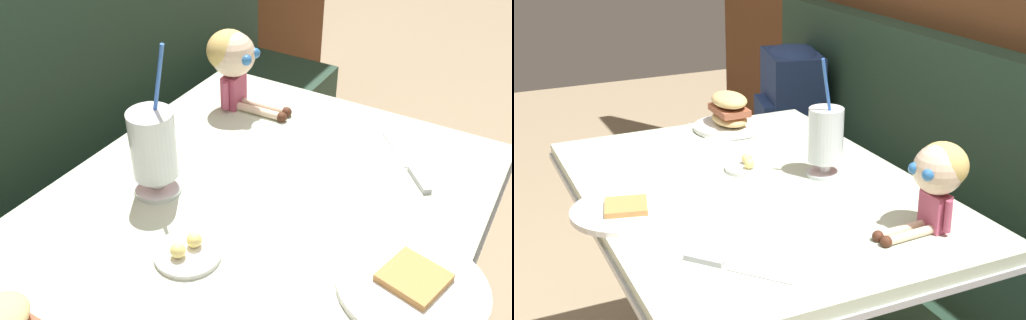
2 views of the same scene
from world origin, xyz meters
TOP-DOWN VIEW (x-y plane):
  - booth_bench at (0.00, 0.81)m, footprint 2.60×0.48m
  - diner_table at (0.00, 0.18)m, footprint 1.11×0.81m
  - toast_plate at (0.01, -0.15)m, footprint 0.25×0.25m
  - milkshake_glass at (0.01, 0.38)m, footprint 0.10×0.10m
  - sandwich_plate at (-0.45, 0.30)m, footprint 0.22×0.22m
  - butter_saucer at (-0.12, 0.21)m, footprint 0.12×0.12m
  - butter_knife at (0.33, -0.05)m, footprint 0.19×0.17m
  - seated_doll at (0.38, 0.43)m, footprint 0.12×0.22m
  - backpack at (-0.97, 0.78)m, footprint 0.34×0.30m

SIDE VIEW (x-z plane):
  - booth_bench at x=0.00m, z-range -0.17..0.83m
  - diner_table at x=0.00m, z-range 0.17..0.91m
  - backpack at x=-0.97m, z-range 0.46..0.86m
  - butter_knife at x=0.33m, z-range 0.74..0.75m
  - toast_plate at x=0.01m, z-range 0.74..0.76m
  - butter_saucer at x=-0.12m, z-range 0.73..0.77m
  - sandwich_plate at x=-0.45m, z-range 0.73..0.84m
  - milkshake_glass at x=0.01m, z-range 0.69..1.00m
  - seated_doll at x=0.38m, z-range 0.77..0.97m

